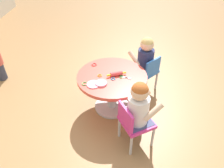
% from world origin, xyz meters
% --- Properties ---
extents(ground_plane, '(10.00, 10.00, 0.00)m').
position_xyz_m(ground_plane, '(0.00, 0.00, 0.00)').
color(ground_plane, '#9E7247').
extents(craft_table, '(0.82, 0.82, 0.50)m').
position_xyz_m(craft_table, '(0.00, 0.00, 0.37)').
color(craft_table, silver).
rests_on(craft_table, ground).
extents(child_chair_left, '(0.41, 0.41, 0.54)m').
position_xyz_m(child_chair_left, '(-0.54, -0.25, 0.31)').
color(child_chair_left, '#B7B7BC').
rests_on(child_chair_left, ground).
extents(seated_child_left, '(0.40, 0.43, 0.51)m').
position_xyz_m(seated_child_left, '(-0.52, -0.28, 0.53)').
color(seated_child_left, '#3F4772').
rests_on(seated_child_left, ground).
extents(child_chair_right, '(0.42, 0.42, 0.54)m').
position_xyz_m(child_chair_right, '(0.39, -0.44, 0.31)').
color(child_chair_right, '#B7B7BC').
rests_on(child_chair_right, ground).
extents(seated_child_right, '(0.43, 0.43, 0.51)m').
position_xyz_m(seated_child_right, '(0.42, -0.42, 0.53)').
color(seated_child_right, '#3F4772').
rests_on(seated_child_right, ground).
extents(rolling_pin, '(0.10, 0.22, 0.05)m').
position_xyz_m(rolling_pin, '(-0.00, -0.05, 0.52)').
color(rolling_pin, '#D83F3F').
rests_on(rolling_pin, craft_table).
extents(craft_scissors, '(0.09, 0.14, 0.01)m').
position_xyz_m(craft_scissors, '(-0.03, -0.13, 0.50)').
color(craft_scissors, silver).
rests_on(craft_scissors, craft_table).
extents(playdough_blob_0, '(0.13, 0.13, 0.02)m').
position_xyz_m(playdough_blob_0, '(-0.17, 0.11, 0.51)').
color(playdough_blob_0, pink).
rests_on(playdough_blob_0, craft_table).
extents(playdough_blob_1, '(0.15, 0.15, 0.01)m').
position_xyz_m(playdough_blob_1, '(-0.18, 0.19, 0.50)').
color(playdough_blob_1, pink).
rests_on(playdough_blob_1, craft_table).
extents(cookie_cutter_0, '(0.06, 0.06, 0.01)m').
position_xyz_m(cookie_cutter_0, '(-0.18, 0.29, 0.50)').
color(cookie_cutter_0, '#4CB259').
rests_on(cookie_cutter_0, craft_table).
extents(cookie_cutter_1, '(0.07, 0.07, 0.01)m').
position_xyz_m(cookie_cutter_1, '(0.22, 0.23, 0.50)').
color(cookie_cutter_1, red).
rests_on(cookie_cutter_1, craft_table).
extents(cookie_cutter_2, '(0.05, 0.05, 0.01)m').
position_xyz_m(cookie_cutter_2, '(-0.02, 0.14, 0.50)').
color(cookie_cutter_2, orange).
rests_on(cookie_cutter_2, craft_table).
extents(cookie_cutter_3, '(0.05, 0.05, 0.01)m').
position_xyz_m(cookie_cutter_3, '(-0.07, -0.02, 0.50)').
color(cookie_cutter_3, '#3F99D8').
rests_on(cookie_cutter_3, craft_table).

